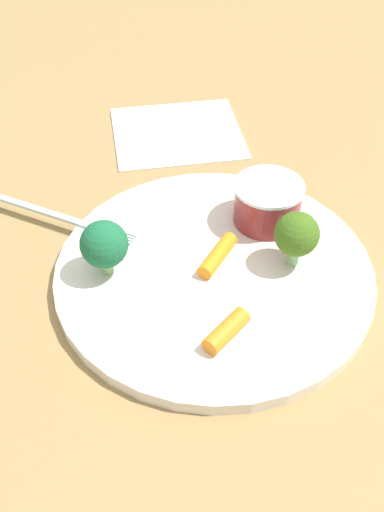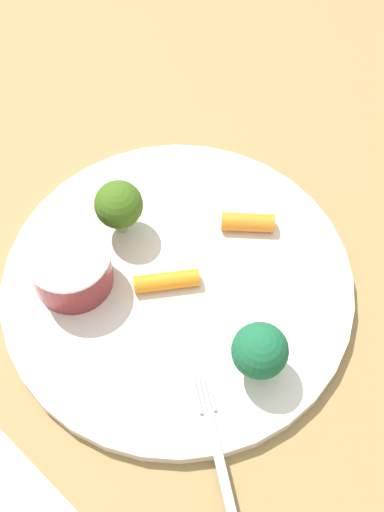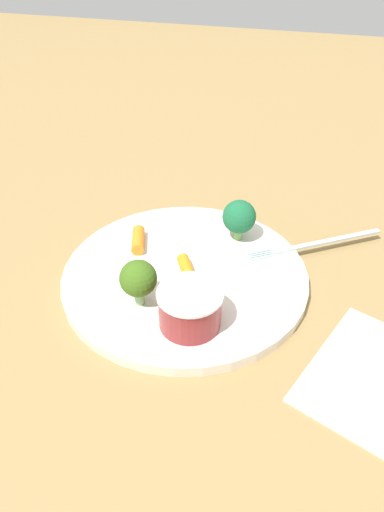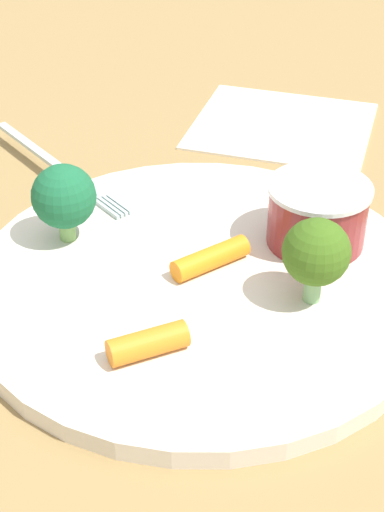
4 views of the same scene
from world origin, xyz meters
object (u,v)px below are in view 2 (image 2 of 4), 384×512
object	(u,v)px
fork	(227,492)
carrot_stick_1	(248,222)
broccoli_floret_0	(119,205)
carrot_stick_0	(167,281)
plate	(178,286)
broccoli_floret_1	(260,351)
sauce_cup	(71,267)

from	to	relation	value
fork	carrot_stick_1	bearing A→B (deg)	-164.85
broccoli_floret_0	carrot_stick_0	size ratio (longest dim) A/B	1.03
plate	fork	distance (m)	0.16
broccoli_floret_0	broccoli_floret_1	world-z (taller)	same
plate	broccoli_floret_0	size ratio (longest dim) A/B	5.26
broccoli_floret_1	carrot_stick_0	distance (m)	0.10
plate	carrot_stick_0	xyz separation A→B (m)	(0.01, -0.01, 0.01)
broccoli_floret_1	fork	distance (m)	0.10
plate	broccoli_floret_0	xyz separation A→B (m)	(-0.03, -0.06, 0.04)
plate	carrot_stick_0	bearing A→B (deg)	-53.84
carrot_stick_0	broccoli_floret_0	bearing A→B (deg)	-123.86
broccoli_floret_0	carrot_stick_0	world-z (taller)	broccoli_floret_0
carrot_stick_0	fork	world-z (taller)	carrot_stick_0
carrot_stick_0	fork	xyz separation A→B (m)	(0.13, 0.10, -0.01)
plate	fork	world-z (taller)	fork
sauce_cup	carrot_stick_0	size ratio (longest dim) A/B	1.27
broccoli_floret_1	carrot_stick_1	xyz separation A→B (m)	(-0.11, -0.05, -0.02)
carrot_stick_1	fork	size ratio (longest dim) A/B	0.28
broccoli_floret_0	fork	world-z (taller)	broccoli_floret_0
broccoli_floret_1	fork	bearing A→B (deg)	6.07
sauce_cup	carrot_stick_1	xyz separation A→B (m)	(-0.09, 0.11, -0.01)
sauce_cup	carrot_stick_1	world-z (taller)	sauce_cup
broccoli_floret_0	carrot_stick_1	distance (m)	0.10
fork	sauce_cup	bearing A→B (deg)	-123.55
carrot_stick_1	fork	xyz separation A→B (m)	(0.20, 0.06, -0.01)
broccoli_floret_0	carrot_stick_1	size ratio (longest dim) A/B	1.23
carrot_stick_0	fork	bearing A→B (deg)	36.31
carrot_stick_1	fork	world-z (taller)	carrot_stick_1
broccoli_floret_1	carrot_stick_0	world-z (taller)	broccoli_floret_1
sauce_cup	broccoli_floret_1	distance (m)	0.16
carrot_stick_1	carrot_stick_0	bearing A→B (deg)	-29.28
broccoli_floret_0	carrot_stick_0	bearing A→B (deg)	56.14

